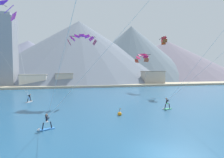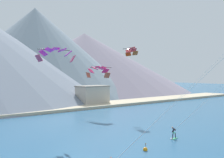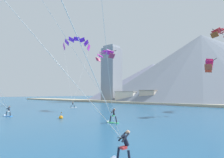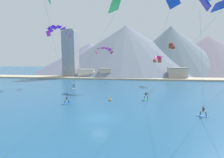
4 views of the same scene
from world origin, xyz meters
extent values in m
cube|color=#33B266|center=(8.22, 12.54, 0.04)|extent=(1.49, 0.67, 0.07)
cylinder|color=#231E28|center=(8.61, 12.60, 0.45)|extent=(0.27, 0.17, 0.77)
cylinder|color=#231E28|center=(7.83, 12.47, 0.45)|extent=(0.27, 0.17, 0.77)
cube|color=#33B266|center=(8.22, 12.54, 0.87)|extent=(0.29, 0.36, 0.12)
cylinder|color=#231E28|center=(8.20, 12.65, 1.21)|extent=(0.30, 0.48, 0.65)
cylinder|color=#231E28|center=(8.34, 12.57, 1.39)|extent=(0.17, 0.56, 0.42)
cylinder|color=#231E28|center=(8.10, 12.53, 1.39)|extent=(0.17, 0.56, 0.42)
cylinder|color=black|center=(8.25, 12.37, 1.36)|extent=(0.52, 0.12, 0.03)
sphere|color=tan|center=(8.18, 12.81, 1.60)|extent=(0.23, 0.23, 0.23)
cone|color=white|center=(7.36, 12.40, 0.10)|extent=(0.35, 0.40, 0.36)
sphere|color=#9E7051|center=(-8.54, 7.21, 1.45)|extent=(0.21, 0.21, 0.21)
cylinder|color=silver|center=(-2.80, 2.41, 8.15)|extent=(11.25, 8.92, 13.87)
cylinder|color=silver|center=(-6.24, 0.05, 8.15)|extent=(4.37, 13.63, 13.87)
cube|color=#C34D31|center=(13.79, 39.98, 8.86)|extent=(1.38, 1.02, 1.23)
cube|color=#EB1E5F|center=(14.08, 39.40, 9.78)|extent=(1.45, 1.31, 1.10)
cube|color=#EB1E5F|center=(14.37, 38.51, 10.40)|extent=(1.51, 1.44, 0.80)
cube|color=#EB1E5F|center=(14.61, 37.43, 10.61)|extent=(1.53, 1.39, 0.38)
cube|color=#EB1E5F|center=(14.77, 36.34, 10.40)|extent=(1.53, 1.25, 0.80)
cube|color=#EB1E5F|center=(14.81, 35.39, 9.78)|extent=(1.49, 0.95, 1.10)
cube|color=#C34D31|center=(14.74, 34.75, 8.86)|extent=(1.43, 0.55, 1.23)
cylinder|color=black|center=(15.20, 37.54, 10.49)|extent=(2.08, 5.02, 0.10)
cube|color=#B4355C|center=(-6.38, 25.05, 11.53)|extent=(0.73, 1.39, 1.08)
cube|color=#C923B6|center=(-5.70, 25.03, 12.29)|extent=(1.01, 1.43, 0.92)
cube|color=#C923B6|center=(-4.81, 24.93, 12.78)|extent=(1.21, 1.47, 0.66)
cube|color=#C923B6|center=(-3.83, 24.75, 12.95)|extent=(1.30, 1.47, 0.33)
cube|color=#C923B6|center=(-2.85, 24.51, 12.78)|extent=(1.34, 1.45, 0.66)
cube|color=#C923B6|center=(-2.00, 24.24, 12.29)|extent=(1.27, 1.41, 0.92)
cube|color=#B4355C|center=(-1.37, 23.98, 11.53)|extent=(1.07, 1.35, 1.08)
cylinder|color=black|center=(-3.71, 25.30, 12.85)|extent=(5.31, 0.33, 0.10)
cube|color=#A9451A|center=(16.96, 28.74, 13.34)|extent=(1.29, 0.80, 0.93)
cube|color=red|center=(17.08, 29.28, 13.97)|extent=(1.36, 1.03, 0.82)
cube|color=red|center=(17.32, 29.98, 14.38)|extent=(1.39, 1.20, 0.62)
cube|color=red|center=(17.64, 30.74, 14.52)|extent=(1.40, 1.27, 0.34)
cube|color=red|center=(18.02, 31.48, 14.38)|extent=(1.36, 1.31, 0.62)
cube|color=red|center=(18.41, 32.11, 13.97)|extent=(1.28, 1.27, 0.82)
cube|color=#A9451A|center=(18.76, 32.55, 13.34)|extent=(1.17, 1.13, 0.93)
cylinder|color=black|center=(17.19, 30.95, 14.42)|extent=(1.15, 4.24, 0.10)
sphere|color=orange|center=(0.14, 10.74, 0.15)|extent=(0.56, 0.56, 0.56)
cylinder|color=black|center=(0.14, 10.74, 0.65)|extent=(0.04, 0.04, 0.44)
cube|color=orange|center=(0.23, 10.74, 0.83)|extent=(0.18, 0.01, 0.12)
cube|color=#BCAD8E|center=(0.00, 52.63, 0.35)|extent=(180.00, 10.00, 0.70)
cube|color=#B7AD9E|center=(26.86, 55.20, 2.67)|extent=(8.58, 5.18, 5.34)
cube|color=gray|center=(26.86, 55.20, 5.49)|extent=(8.92, 5.39, 0.30)
cone|color=gray|center=(34.10, 102.69, 17.97)|extent=(82.81, 82.81, 35.95)
cone|color=gray|center=(64.79, 110.05, 14.30)|extent=(103.45, 103.45, 28.60)
camera|label=1|loc=(-6.05, -11.28, 5.96)|focal=28.00mm
camera|label=2|loc=(-27.91, -14.67, 9.62)|focal=50.00mm
camera|label=3|loc=(21.63, -4.13, 3.51)|focal=28.00mm
camera|label=4|loc=(5.00, -21.87, 8.90)|focal=24.00mm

